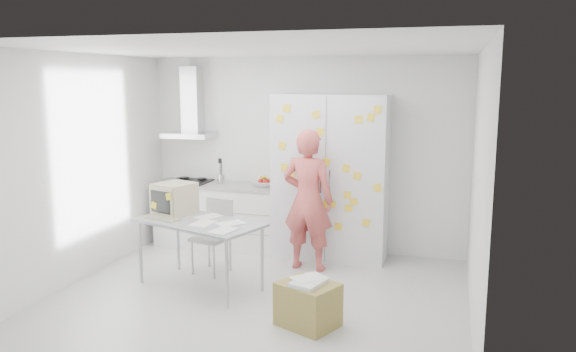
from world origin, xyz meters
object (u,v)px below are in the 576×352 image
(desk, at_px, (183,209))
(person, at_px, (308,200))
(chair, at_px, (215,231))
(cardboard_box, at_px, (308,304))

(desk, bearing_deg, person, 51.60)
(desk, height_order, chair, desk)
(chair, relative_size, cardboard_box, 1.36)
(person, height_order, chair, person)
(person, bearing_deg, cardboard_box, 109.74)
(person, distance_m, cardboard_box, 1.82)
(desk, xyz_separation_m, cardboard_box, (1.73, -0.78, -0.66))
(person, bearing_deg, desk, 38.29)
(desk, relative_size, cardboard_box, 2.42)
(person, height_order, cardboard_box, person)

